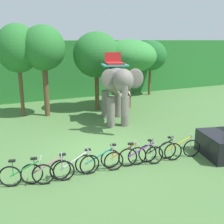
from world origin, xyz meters
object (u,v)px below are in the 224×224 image
object	(u,v)px
tree_far_left	(150,56)
bike_yellow	(179,148)
tree_center_left	(43,49)
tree_far_right	(129,56)
tree_center_right	(97,55)
bike_purple	(141,156)
bike_orange	(124,157)
bike_white	(75,166)
bike_black	(160,152)
bike_green	(27,175)
bike_teal	(100,162)
elephant	(116,83)
tree_right	(18,49)
bike_pink	(48,171)

from	to	relation	value
tree_far_left	bike_yellow	xyz separation A→B (m)	(-5.56, -11.19, -2.80)
tree_center_left	tree_far_right	world-z (taller)	tree_center_left
tree_center_right	bike_purple	size ratio (longest dim) A/B	2.95
tree_center_right	bike_orange	world-z (taller)	tree_center_right
bike_white	bike_black	bearing A→B (deg)	-2.75
bike_green	bike_yellow	bearing A→B (deg)	-2.60
tree_center_left	bike_green	bearing A→B (deg)	-105.61
bike_black	bike_yellow	size ratio (longest dim) A/B	1.00
bike_teal	bike_purple	distance (m)	1.57
bike_orange	bike_yellow	distance (m)	2.31
tree_far_left	bike_teal	size ratio (longest dim) A/B	2.59
elephant	bike_black	size ratio (longest dim) A/B	2.54
bike_white	bike_teal	bearing A→B (deg)	-1.24
tree_far_left	tree_far_right	bearing A→B (deg)	-138.36
tree_right	bike_purple	xyz separation A→B (m)	(3.11, -8.67, -3.57)
bike_pink	bike_yellow	distance (m)	5.04
bike_teal	bike_black	size ratio (longest dim) A/B	1.01
tree_center_left	bike_green	distance (m)	8.97
tree_far_left	bike_pink	xyz separation A→B (m)	(-10.59, -11.00, -2.80)
bike_pink	bike_teal	bearing A→B (deg)	-0.72
tree_far_right	bike_green	distance (m)	11.25
tree_far_left	bike_purple	distance (m)	13.60
tree_far_left	bike_purple	bearing A→B (deg)	-123.04
tree_center_left	tree_far_left	xyz separation A→B (m)	(9.02, 3.00, -0.77)
tree_center_right	bike_yellow	bearing A→B (deg)	-88.60
tree_far_left	bike_white	bearing A→B (deg)	-131.37
bike_orange	bike_purple	world-z (taller)	same
tree_center_left	bike_black	size ratio (longest dim) A/B	3.16
bike_pink	bike_yellow	bearing A→B (deg)	-2.16
tree_far_left	bike_orange	xyz separation A→B (m)	(-7.86, -10.97, -2.80)
bike_orange	bike_teal	bearing A→B (deg)	-177.04
tree_right	bike_teal	xyz separation A→B (m)	(1.54, -8.54, -3.57)
tree_center_right	elephant	world-z (taller)	tree_center_right
bike_pink	bike_orange	bearing A→B (deg)	0.57
tree_far_right	bike_pink	bearing A→B (deg)	-131.87
tree_far_right	bike_orange	world-z (taller)	tree_far_right
elephant	bike_purple	world-z (taller)	elephant
tree_far_right	bike_orange	bearing A→B (deg)	-118.69
tree_center_left	bike_black	bearing A→B (deg)	-72.35
tree_center_right	bike_green	world-z (taller)	tree_center_right
tree_center_left	tree_far_right	distance (m)	5.44
bike_teal	bike_purple	world-z (taller)	same
tree_far_right	elephant	distance (m)	3.82
bike_purple	bike_black	size ratio (longest dim) A/B	1.00
tree_center_right	bike_orange	xyz separation A→B (m)	(-2.10, -8.06, -3.13)
bike_pink	bike_yellow	size ratio (longest dim) A/B	1.01
tree_center_left	tree_far_left	world-z (taller)	tree_center_left
tree_center_right	tree_far_left	distance (m)	6.47
bike_teal	bike_black	bearing A→B (deg)	-3.30
tree_right	bike_white	size ratio (longest dim) A/B	3.13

